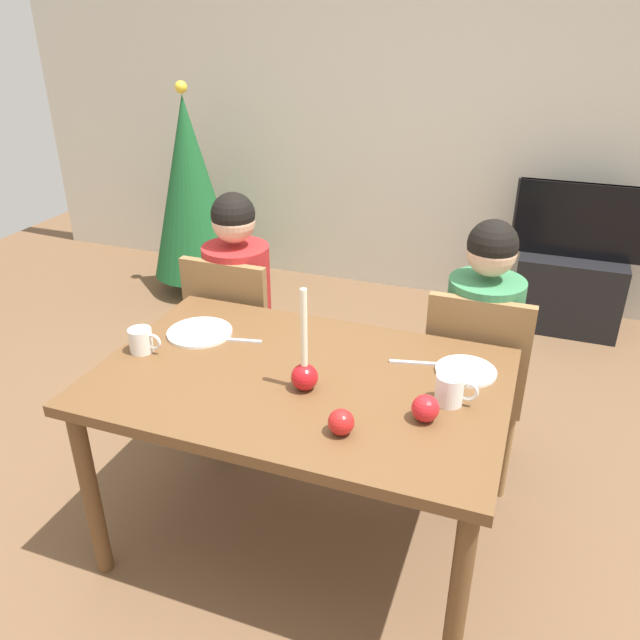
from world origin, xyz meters
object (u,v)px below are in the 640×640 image
(dining_table, at_px, (300,396))
(person_right_child, at_px, (478,360))
(christmas_tree, at_px, (190,188))
(chair_left, at_px, (237,333))
(tv, at_px, (581,221))
(apple_by_left_plate, at_px, (341,422))
(plate_right, at_px, (466,371))
(chair_right, at_px, (475,376))
(mug_left, at_px, (142,340))
(mug_right, at_px, (451,389))
(tv_stand, at_px, (567,292))
(candle_centerpiece, at_px, (304,370))
(plate_left, at_px, (200,332))
(person_left_child, at_px, (240,319))
(apple_near_candle, at_px, (425,408))

(dining_table, distance_m, person_right_child, 0.84)
(dining_table, height_order, christmas_tree, christmas_tree)
(chair_left, bearing_deg, tv, 48.88)
(dining_table, distance_m, apple_by_left_plate, 0.37)
(plate_right, bearing_deg, chair_left, 160.38)
(chair_right, bearing_deg, mug_left, -150.34)
(dining_table, relative_size, mug_right, 10.26)
(chair_left, xyz_separation_m, tv_stand, (1.48, 1.69, -0.27))
(chair_left, bearing_deg, mug_left, -93.60)
(chair_left, xyz_separation_m, mug_left, (-0.04, -0.65, 0.28))
(tv, distance_m, mug_right, 2.33)
(chair_left, relative_size, mug_left, 7.04)
(chair_right, xyz_separation_m, christmas_tree, (-2.14, 1.39, 0.24))
(candle_centerpiece, distance_m, plate_left, 0.57)
(tv, bearing_deg, person_left_child, -131.67)
(person_right_child, xyz_separation_m, candle_centerpiece, (-0.49, -0.71, 0.25))
(mug_right, bearing_deg, tv, 79.91)
(tv_stand, height_order, christmas_tree, christmas_tree)
(candle_centerpiece, height_order, apple_near_candle, candle_centerpiece)
(candle_centerpiece, bearing_deg, mug_right, 10.01)
(chair_right, relative_size, tv, 1.14)
(person_left_child, bearing_deg, tv, 48.33)
(chair_left, height_order, apple_near_candle, chair_left)
(chair_left, height_order, mug_left, chair_left)
(christmas_tree, xyz_separation_m, mug_right, (2.12, -1.98, 0.05))
(tv, height_order, apple_near_candle, tv)
(person_right_child, relative_size, tv_stand, 1.83)
(plate_right, bearing_deg, christmas_tree, 140.24)
(mug_left, distance_m, mug_right, 1.11)
(chair_left, bearing_deg, plate_right, -19.62)
(mug_left, relative_size, apple_near_candle, 1.49)
(tv, bearing_deg, plate_left, -122.97)
(dining_table, distance_m, tv, 2.48)
(mug_right, bearing_deg, tv_stand, 79.90)
(mug_right, bearing_deg, chair_left, 150.99)
(plate_right, bearing_deg, candle_centerpiece, -149.49)
(person_right_child, height_order, mug_right, person_right_child)
(apple_by_left_plate, bearing_deg, plate_right, 58.04)
(person_left_child, relative_size, tv, 1.48)
(dining_table, height_order, apple_near_candle, apple_near_candle)
(christmas_tree, distance_m, apple_by_left_plate, 2.91)
(person_right_child, distance_m, candle_centerpiece, 0.90)
(tv, bearing_deg, plate_right, -100.48)
(tv, xyz_separation_m, mug_left, (-1.52, -2.34, 0.09))
(tv_stand, xyz_separation_m, mug_left, (-1.52, -2.34, 0.56))
(person_left_child, distance_m, tv_stand, 2.25)
(christmas_tree, bearing_deg, mug_left, -63.76)
(person_left_child, distance_m, christmas_tree, 1.72)
(tv, bearing_deg, christmas_tree, -173.13)
(plate_right, bearing_deg, chair_right, 89.27)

